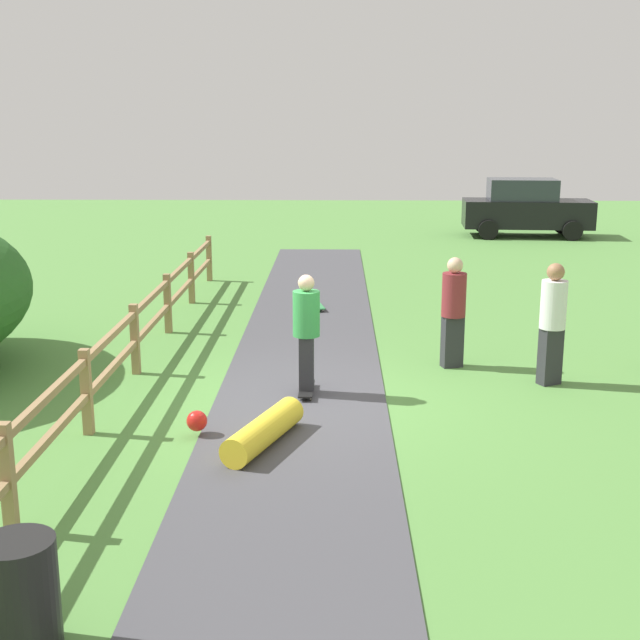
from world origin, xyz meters
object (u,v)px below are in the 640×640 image
(bystander_white, at_px, (553,318))
(skateboard_loose, at_px, (317,305))
(bystander_maroon, at_px, (454,307))
(trash_bin, at_px, (21,597))
(parked_car_black, at_px, (526,208))
(skater_riding, at_px, (306,329))
(skater_fallen, at_px, (258,430))

(bystander_white, bearing_deg, skateboard_loose, 125.69)
(bystander_maroon, bearing_deg, trash_bin, -119.01)
(bystander_maroon, bearing_deg, parked_car_black, 73.77)
(trash_bin, height_order, skater_riding, skater_riding)
(bystander_maroon, xyz_separation_m, parked_car_black, (4.48, 15.39, -0.01))
(bystander_white, height_order, bystander_maroon, bystander_white)
(trash_bin, xyz_separation_m, skater_riding, (1.88, 6.01, 0.53))
(trash_bin, height_order, bystander_white, bystander_white)
(trash_bin, height_order, bystander_maroon, bystander_maroon)
(skater_riding, height_order, parked_car_black, parked_car_black)
(skateboard_loose, bearing_deg, parked_car_black, 59.24)
(bystander_white, bearing_deg, bystander_maroon, 146.78)
(trash_bin, distance_m, bystander_white, 8.59)
(trash_bin, distance_m, skater_riding, 6.31)
(skateboard_loose, height_order, bystander_white, bystander_white)
(skater_fallen, bearing_deg, parked_car_black, 68.89)
(skater_fallen, bearing_deg, bystander_white, 31.59)
(trash_bin, bearing_deg, skater_riding, 72.64)
(skater_fallen, bearing_deg, skateboard_loose, 85.92)
(skateboard_loose, bearing_deg, bystander_white, -54.31)
(skater_riding, distance_m, skater_fallen, 2.15)
(skater_riding, relative_size, bystander_maroon, 0.98)
(trash_bin, relative_size, skater_fallen, 0.55)
(skater_riding, relative_size, bystander_white, 0.95)
(skater_fallen, distance_m, skateboard_loose, 7.52)
(skater_fallen, bearing_deg, bystander_maroon, 50.76)
(trash_bin, distance_m, parked_car_black, 24.43)
(bystander_maroon, bearing_deg, bystander_white, -33.22)
(skater_fallen, relative_size, parked_car_black, 0.38)
(skater_riding, distance_m, bystander_white, 3.64)
(skateboard_loose, relative_size, parked_car_black, 0.19)
(skateboard_loose, xyz_separation_m, parked_car_black, (6.72, 11.29, 0.87))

